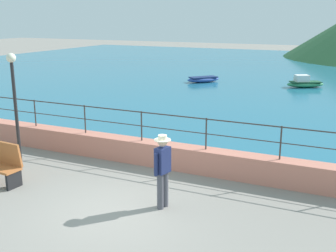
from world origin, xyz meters
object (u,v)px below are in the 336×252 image
person_walking (163,168)px  boat_1 (305,83)px  boat_0 (203,79)px  lamp_post (14,90)px

person_walking → boat_1: person_walking is taller
boat_1 → boat_0: bearing=-173.7°
boat_0 → boat_1: (6.39, 0.70, 0.07)m
boat_0 → boat_1: size_ratio=0.95×
boat_1 → person_walking: bearing=-91.8°
person_walking → boat_0: bearing=107.7°
person_walking → lamp_post: 5.72m
lamp_post → boat_0: lamp_post is taller
boat_0 → lamp_post: bearing=-88.9°
boat_0 → boat_1: 6.42m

